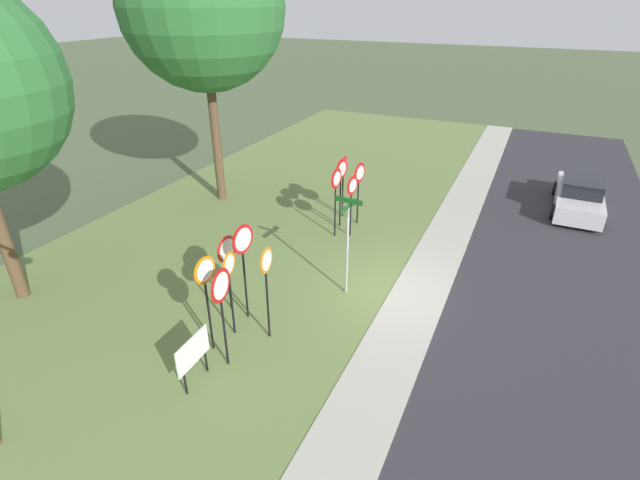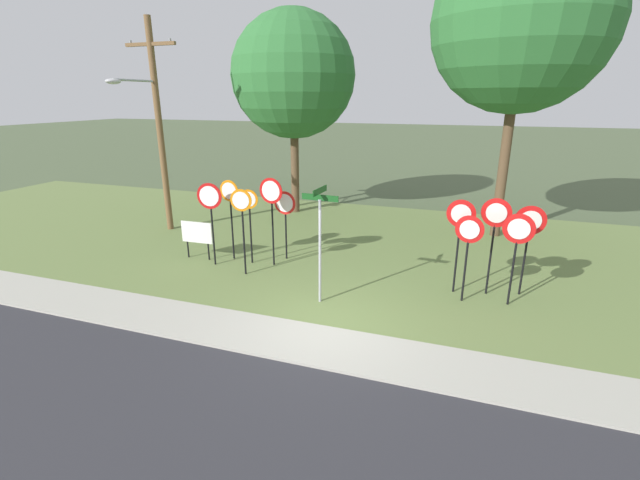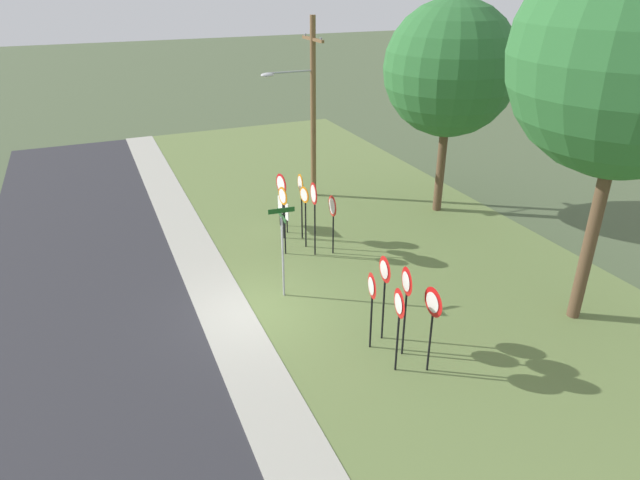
# 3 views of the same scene
# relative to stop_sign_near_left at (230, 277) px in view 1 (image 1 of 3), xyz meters

# --- Properties ---
(ground_plane) EXTENTS (160.00, 160.00, 0.00)m
(ground_plane) POSITION_rel_stop_sign_near_left_xyz_m (3.55, -3.12, -1.74)
(ground_plane) COLOR #4C5B3D
(road_asphalt) EXTENTS (44.00, 6.40, 0.01)m
(road_asphalt) POSITION_rel_stop_sign_near_left_xyz_m (3.55, -7.92, -1.74)
(road_asphalt) COLOR #2D2D33
(road_asphalt) RESTS_ON ground_plane
(sidewalk_strip) EXTENTS (44.00, 1.60, 0.06)m
(sidewalk_strip) POSITION_rel_stop_sign_near_left_xyz_m (3.55, -3.92, -1.71)
(sidewalk_strip) COLOR #ADAA9E
(sidewalk_strip) RESTS_ON ground_plane
(grass_median) EXTENTS (44.00, 12.00, 0.04)m
(grass_median) POSITION_rel_stop_sign_near_left_xyz_m (3.55, 2.88, -1.72)
(grass_median) COLOR olive
(grass_median) RESTS_ON ground_plane
(stop_sign_near_left) EXTENTS (0.60, 0.13, 2.40)m
(stop_sign_near_left) POSITION_rel_stop_sign_near_left_xyz_m (0.00, 0.00, 0.00)
(stop_sign_near_left) COLOR black
(stop_sign_near_left) RESTS_ON grass_median
(stop_sign_near_right) EXTENTS (0.64, 0.12, 2.60)m
(stop_sign_near_right) POSITION_rel_stop_sign_near_left_xyz_m (0.25, -0.91, 0.16)
(stop_sign_near_right) COLOR black
(stop_sign_near_right) RESTS_ON grass_median
(stop_sign_far_left) EXTENTS (0.80, 0.13, 2.62)m
(stop_sign_far_left) POSITION_rel_stop_sign_near_left_xyz_m (-1.05, -0.52, 0.22)
(stop_sign_far_left) COLOR black
(stop_sign_far_left) RESTS_ON grass_median
(stop_sign_far_center) EXTENTS (0.75, 0.11, 2.26)m
(stop_sign_far_center) POSITION_rel_stop_sign_near_left_xyz_m (0.90, 0.71, -0.06)
(stop_sign_far_center) COLOR black
(stop_sign_far_center) RESTS_ON grass_median
(stop_sign_far_right) EXTENTS (0.78, 0.12, 2.79)m
(stop_sign_far_right) POSITION_rel_stop_sign_near_left_xyz_m (0.74, 0.06, 0.34)
(stop_sign_far_right) COLOR black
(stop_sign_far_right) RESTS_ON grass_median
(stop_sign_center_tall) EXTENTS (0.68, 0.11, 2.62)m
(stop_sign_center_tall) POSITION_rel_stop_sign_near_left_xyz_m (-0.74, 0.14, 0.19)
(stop_sign_center_tall) COLOR black
(stop_sign_center_tall) RESTS_ON grass_median
(yield_sign_near_left) EXTENTS (0.77, 0.10, 2.46)m
(yield_sign_near_left) POSITION_rel_stop_sign_near_left_xyz_m (7.93, 0.21, 0.14)
(yield_sign_near_left) COLOR black
(yield_sign_near_left) RESTS_ON grass_median
(yield_sign_near_right) EXTENTS (0.75, 0.17, 2.65)m
(yield_sign_near_right) POSITION_rel_stop_sign_near_left_xyz_m (7.08, -0.03, 0.28)
(yield_sign_near_right) COLOR black
(yield_sign_near_right) RESTS_ON grass_median
(yield_sign_far_left) EXTENTS (0.75, 0.17, 2.42)m
(yield_sign_far_left) POSITION_rel_stop_sign_near_left_xyz_m (7.60, -0.54, 0.10)
(yield_sign_far_left) COLOR black
(yield_sign_far_left) RESTS_ON grass_median
(yield_sign_far_right) EXTENTS (0.70, 0.16, 2.31)m
(yield_sign_far_right) POSITION_rel_stop_sign_near_left_xyz_m (6.47, -0.69, 0.01)
(yield_sign_far_right) COLOR black
(yield_sign_far_right) RESTS_ON grass_median
(yield_sign_center) EXTENTS (0.74, 0.12, 2.58)m
(yield_sign_center) POSITION_rel_stop_sign_near_left_xyz_m (6.23, -0.19, 0.23)
(yield_sign_center) COLOR black
(yield_sign_center) RESTS_ON grass_median
(street_name_post) EXTENTS (0.96, 0.82, 3.01)m
(street_name_post) POSITION_rel_stop_sign_near_left_xyz_m (2.97, -1.92, 0.09)
(street_name_post) COLOR #9EA0A8
(street_name_post) RESTS_ON grass_median
(notice_board) EXTENTS (1.10, 0.07, 1.25)m
(notice_board) POSITION_rel_stop_sign_near_left_xyz_m (-1.85, -0.20, -0.87)
(notice_board) COLOR black
(notice_board) RESTS_ON grass_median
(oak_tree_right) EXTENTS (6.02, 6.02, 10.49)m
(oak_tree_right) POSITION_rel_stop_sign_near_left_xyz_m (7.49, 5.70, 5.76)
(oak_tree_right) COLOR brown
(oak_tree_right) RESTS_ON grass_median
(parked_sedan_distant) EXTENTS (4.57, 1.95, 1.39)m
(parked_sedan_distant) POSITION_rel_stop_sign_near_left_xyz_m (12.64, -8.25, -1.10)
(parked_sedan_distant) COLOR silver
(parked_sedan_distant) RESTS_ON road_asphalt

